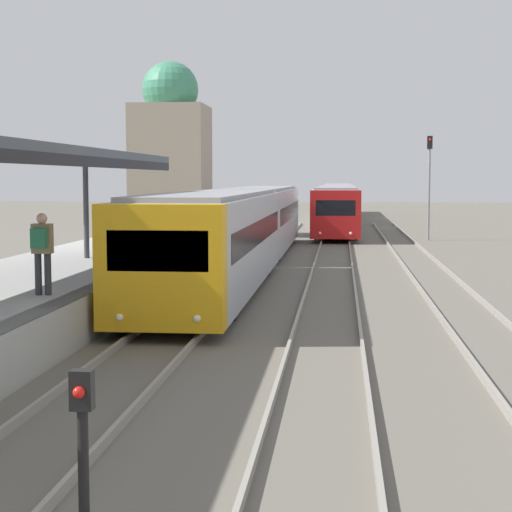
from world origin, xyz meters
name	(u,v)px	position (x,y,z in m)	size (l,w,h in m)	color
person_on_platform	(42,247)	(-2.36, 13.51, 1.99)	(0.40, 0.40, 1.66)	#2D2D33
train_near	(243,225)	(0.00, 28.58, 1.65)	(2.67, 29.99, 2.97)	gold
train_far	(337,202)	(3.37, 62.72, 1.61)	(2.63, 43.97, 2.89)	red
signal_post_near	(83,440)	(1.37, 4.09, 1.05)	(0.20, 0.22, 1.68)	black
signal_mast_far	(429,176)	(8.41, 44.28, 3.52)	(0.28, 0.29, 5.67)	gray
distant_domed_building	(171,154)	(-6.40, 46.92, 4.79)	(4.30, 4.30, 10.22)	gray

